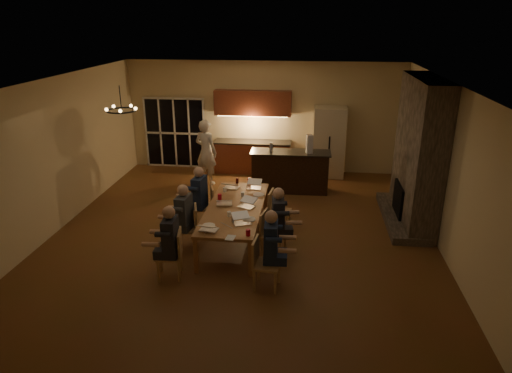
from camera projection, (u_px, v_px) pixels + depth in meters
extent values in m
plane|color=brown|center=(242.00, 235.00, 9.69)|extent=(9.00, 9.00, 0.00)
cube|color=beige|center=(264.00, 117.00, 13.34)|extent=(8.00, 0.04, 3.20)
cube|color=beige|center=(52.00, 157.00, 9.58)|extent=(0.04, 9.00, 3.20)
cube|color=beige|center=(450.00, 171.00, 8.69)|extent=(0.04, 9.00, 3.20)
cube|color=white|center=(240.00, 81.00, 8.56)|extent=(8.00, 9.00, 0.04)
cube|color=black|center=(175.00, 133.00, 13.78)|extent=(1.86, 0.08, 2.10)
cube|color=#655950|center=(419.00, 153.00, 9.84)|extent=(0.58, 2.50, 3.20)
cube|color=beige|center=(329.00, 142.00, 12.99)|extent=(0.90, 0.68, 2.00)
cube|color=#9D713F|center=(235.00, 223.00, 9.36)|extent=(1.10, 2.85, 0.75)
cube|color=black|center=(290.00, 171.00, 11.97)|extent=(2.08, 0.71, 1.08)
imported|color=silver|center=(206.00, 152.00, 12.40)|extent=(0.77, 0.65, 1.79)
torus|color=black|center=(122.00, 110.00, 8.34)|extent=(0.57, 0.57, 0.03)
cylinder|color=white|center=(229.00, 214.00, 8.76)|extent=(0.07, 0.07, 0.10)
cylinder|color=white|center=(243.00, 194.00, 9.73)|extent=(0.08, 0.08, 0.10)
cylinder|color=white|center=(225.00, 190.00, 9.99)|extent=(0.08, 0.08, 0.10)
cylinder|color=red|center=(248.00, 232.00, 7.99)|extent=(0.08, 0.08, 0.12)
cylinder|color=red|center=(220.00, 197.00, 9.57)|extent=(0.09, 0.09, 0.12)
cylinder|color=red|center=(249.00, 180.00, 10.52)|extent=(0.09, 0.09, 0.12)
cylinder|color=#B2B2B7|center=(233.00, 218.00, 8.55)|extent=(0.06, 0.06, 0.12)
cylinder|color=#3F0F0C|center=(237.00, 181.00, 10.50)|extent=(0.06, 0.06, 0.12)
cylinder|color=white|center=(249.00, 219.00, 8.63)|extent=(0.26, 0.26, 0.02)
cylinder|color=white|center=(209.00, 226.00, 8.37)|extent=(0.24, 0.24, 0.02)
cylinder|color=white|center=(259.00, 195.00, 9.82)|extent=(0.24, 0.24, 0.02)
cube|color=white|center=(230.00, 238.00, 7.92)|extent=(0.17, 0.23, 0.01)
cylinder|color=#99999E|center=(271.00, 147.00, 11.77)|extent=(0.09, 0.09, 0.24)
cube|color=silver|center=(309.00, 144.00, 11.60)|extent=(0.19, 0.19, 0.47)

